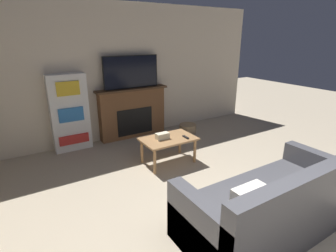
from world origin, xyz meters
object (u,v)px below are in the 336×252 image
fireplace (133,112)px  tv (131,72)px  couch (272,207)px  coffee_table (168,142)px  storage_basket (188,129)px  bookshelf (70,113)px

fireplace → tv: size_ratio=1.30×
couch → tv: bearing=91.2°
fireplace → coffee_table: size_ratio=1.70×
couch → storage_basket: (1.05, 3.02, -0.20)m
coffee_table → bookshelf: bearing=130.6°
fireplace → storage_basket: (1.12, -0.46, -0.43)m
tv → bookshelf: 1.43m
coffee_table → bookshelf: size_ratio=0.63×
fireplace → bookshelf: bookshelf is taller
bookshelf → storage_basket: bearing=-10.3°
tv → couch: (0.07, -3.46, -1.08)m
coffee_table → storage_basket: size_ratio=2.41×
bookshelf → storage_basket: bookshelf is taller
coffee_table → storage_basket: (1.14, 1.02, -0.29)m
couch → bookshelf: (-1.35, 3.46, 0.42)m
tv → coffee_table: bearing=-90.8°
bookshelf → storage_basket: 2.51m
couch → bookshelf: size_ratio=1.43×
fireplace → couch: 3.49m
fireplace → tv: tv is taller
bookshelf → fireplace: bearing=1.0°
coffee_table → storage_basket: coffee_table is taller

